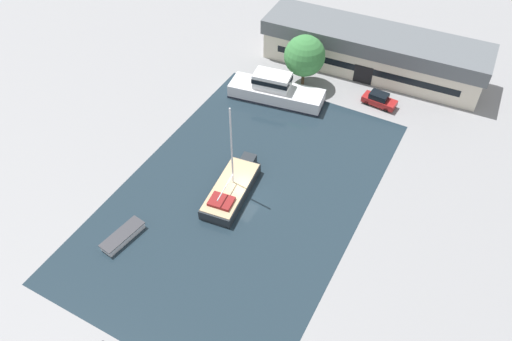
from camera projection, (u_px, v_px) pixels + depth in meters
The scene contains 8 objects.
ground_plane at pixel (243, 194), 50.75m from camera, with size 440.00×440.00×0.00m, color gray.
water_canal at pixel (243, 194), 50.74m from camera, with size 23.44×36.75×0.01m, color #1E2D38.
warehouse_building at pixel (373, 51), 64.72m from camera, with size 29.19×8.70×5.48m.
quay_tree_near_building at pixel (305, 56), 61.31m from camera, with size 5.12×5.12×6.74m.
parked_car at pixel (379, 100), 60.56m from camera, with size 4.23×2.04×1.68m.
sailboat_moored at pixel (232, 189), 50.39m from camera, with size 4.25×9.71×10.60m.
motor_cruiser at pixel (275, 91), 61.10m from camera, with size 12.11×5.22×3.56m.
small_dinghy at pixel (123, 236), 46.54m from camera, with size 2.14×4.67×0.71m.
Camera 1 is at (17.35, -29.34, 37.70)m, focal length 35.00 mm.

